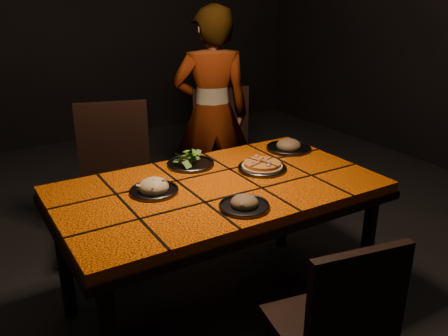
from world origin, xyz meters
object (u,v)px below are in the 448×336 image
dining_table (218,199)px  chair_far_right (224,144)px  plate_pasta (154,188)px  chair_far_left (116,172)px  diner (212,114)px  chair_near (338,324)px  plate_pizza (262,167)px

dining_table → chair_far_right: 1.26m
plate_pasta → chair_far_left: bearing=85.1°
dining_table → chair_far_left: (-0.25, 0.87, -0.10)m
chair_far_left → diner: diner is taller
chair_near → plate_pasta: bearing=-61.0°
dining_table → chair_near: 0.89m
diner → plate_pasta: size_ratio=6.62×
plate_pizza → diner: bearing=74.5°
plate_pasta → chair_far_right: bearing=44.8°
diner → plate_pasta: 1.38m
chair_near → chair_far_left: 1.76m
diner → plate_pizza: diner is taller
chair_far_left → chair_near: bearing=-64.2°
dining_table → plate_pizza: bearing=9.6°
chair_far_left → chair_far_right: size_ratio=1.04×
chair_far_left → plate_pizza: 1.01m
dining_table → plate_pasta: plate_pasta is taller
chair_far_right → plate_pizza: bearing=-92.7°
chair_far_right → diner: bearing=159.8°
chair_near → chair_far_right: chair_far_right is taller
chair_far_left → plate_pasta: size_ratio=4.23×
diner → plate_pasta: diner is taller
chair_near → plate_pizza: 1.01m
chair_near → plate_pizza: (0.30, 0.93, 0.27)m
chair_near → chair_far_right: size_ratio=0.90×
plate_pasta → diner: bearing=48.5°
dining_table → diner: bearing=61.7°
chair_near → chair_far_left: size_ratio=0.87×
chair_near → plate_pizza: bearing=-97.6°
dining_table → diner: size_ratio=1.03×
chair_far_left → plate_pasta: (-0.07, -0.79, 0.20)m
dining_table → chair_near: (0.00, -0.87, -0.17)m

